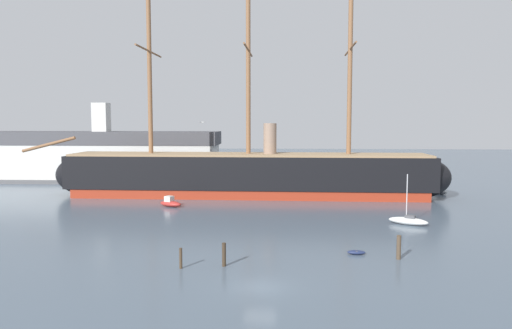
{
  "coord_description": "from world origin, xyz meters",
  "views": [
    {
      "loc": [
        1.62,
        -37.4,
        13.01
      ],
      "look_at": [
        -2.01,
        32.55,
        6.89
      ],
      "focal_mm": 34.15,
      "sensor_mm": 36.0,
      "label": 1
    }
  ],
  "objects": [
    {
      "name": "ground_plane",
      "position": [
        0.0,
        0.0,
        0.0
      ],
      "size": [
        400.0,
        400.0,
        0.0
      ],
      "primitive_type": "plane",
      "color": "#4C5B6B"
    },
    {
      "name": "tall_ship",
      "position": [
        -4.1,
        47.07,
        3.96
      ],
      "size": [
        75.65,
        15.79,
        36.39
      ],
      "color": "maroon",
      "rests_on": "ground"
    },
    {
      "name": "dinghy_foreground_right",
      "position": [
        9.08,
        10.02,
        0.21
      ],
      "size": [
        1.81,
        0.88,
        0.42
      ],
      "color": "#1E284C",
      "rests_on": "ground"
    },
    {
      "name": "sailboat_mid_right",
      "position": [
        17.81,
        24.42,
        0.54
      ],
      "size": [
        5.05,
        3.71,
        6.45
      ],
      "color": "silver",
      "rests_on": "ground"
    },
    {
      "name": "motorboat_alongside_bow",
      "position": [
        -15.42,
        35.99,
        0.57
      ],
      "size": [
        4.18,
        3.25,
        1.63
      ],
      "color": "#B22D28",
      "rests_on": "ground"
    },
    {
      "name": "dinghy_far_left",
      "position": [
        -27.25,
        56.54,
        0.25
      ],
      "size": [
        2.25,
        1.6,
        0.49
      ],
      "color": "gold",
      "rests_on": "ground"
    },
    {
      "name": "sailboat_far_right",
      "position": [
        30.53,
        52.31,
        0.49
      ],
      "size": [
        2.38,
        4.7,
        5.87
      ],
      "color": "gray",
      "rests_on": "ground"
    },
    {
      "name": "sailboat_distant_centre",
      "position": [
        3.38,
        63.34,
        0.38
      ],
      "size": [
        3.38,
        3.05,
        4.57
      ],
      "color": "#1E284C",
      "rests_on": "ground"
    },
    {
      "name": "mooring_piling_nearest",
      "position": [
        12.82,
        8.54,
        1.15
      ],
      "size": [
        0.42,
        0.42,
        2.31
      ],
      "primitive_type": "cylinder",
      "color": "#4C3D2D",
      "rests_on": "ground"
    },
    {
      "name": "mooring_piling_left_pair",
      "position": [
        -3.49,
        5.43,
        1.07
      ],
      "size": [
        0.36,
        0.36,
        2.15
      ],
      "primitive_type": "cylinder",
      "color": "#382B1E",
      "rests_on": "ground"
    },
    {
      "name": "mooring_piling_right_pair",
      "position": [
        -7.26,
        4.55,
        0.93
      ],
      "size": [
        0.27,
        0.27,
        1.86
      ],
      "primitive_type": "cylinder",
      "color": "#423323",
      "rests_on": "ground"
    },
    {
      "name": "dockside_warehouse_left",
      "position": [
        -39.81,
        67.54,
        5.48
      ],
      "size": [
        59.97,
        12.67,
        17.19
      ],
      "color": "#565659",
      "rests_on": "ground"
    },
    {
      "name": "seagull_in_flight",
      "position": [
        -7.77,
        20.18,
        12.98
      ],
      "size": [
        0.64,
        1.13,
        0.13
      ],
      "color": "silver"
    }
  ]
}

